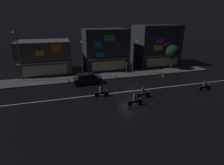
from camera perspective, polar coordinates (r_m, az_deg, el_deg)
The scene contains 17 objects.
ground_plane at distance 25.50m, azimuth 5.32°, elevation -2.86°, with size 140.00×140.00×0.00m, color black.
lane_divider_stripe at distance 25.49m, azimuth 5.32°, elevation -2.85°, with size 36.77×0.16×0.01m, color beige.
sidewalk_far at distance 32.71m, azimuth 0.11°, elevation 2.43°, with size 38.70×4.26×0.14m, color #4C4C4F.
storefront_left_block at distance 36.22m, azimuth -20.61°, elevation 7.65°, with size 9.25×6.94×6.01m.
storefront_center_block at distance 41.38m, azimuth 13.73°, elevation 11.46°, with size 8.94×7.00×8.58m.
storefront_right_block at distance 36.73m, azimuth -2.24°, elevation 10.58°, with size 8.39×6.31×7.99m.
streetlamp_west at distance 31.43m, azimuth -27.64°, elevation 8.35°, with size 0.44×1.64×7.95m.
streetlamp_mid at distance 30.55m, azimuth -9.57°, elevation 8.40°, with size 0.44×1.64×6.34m.
streetlamp_east at distance 32.71m, azimuth 6.99°, elevation 9.06°, with size 0.44×1.64×6.14m.
pedestrian_on_sidewalk at distance 33.95m, azimuth 4.75°, elevation 4.61°, with size 0.33×0.33×1.81m.
street_tree at distance 37.97m, azimuth 18.74°, elevation 9.23°, with size 2.66×2.66×4.77m.
parked_car_near_kerb at distance 28.31m, azimuth -7.96°, elevation 1.20°, with size 4.30×1.98×1.67m.
motorcycle_lead at distance 21.41m, azimuth 7.34°, elevation -5.61°, with size 1.90×0.60×1.52m.
motorcycle_following at distance 23.56m, azimuth -3.42°, elevation -3.06°, with size 1.90×0.60×1.52m.
motorcycle_opposite_lane at distance 23.62m, azimuth 10.01°, elevation -3.28°, with size 1.90×0.60×1.52m.
motorcycle_trailing_far at distance 29.02m, azimuth 27.54°, elevation -0.93°, with size 1.90×0.60×1.52m.
traffic_cone at distance 33.37m, azimuth 16.05°, elevation 2.37°, with size 0.36×0.36×0.55m, color orange.
Camera 1 is at (-8.91, -21.86, 9.64)m, focal length 28.62 mm.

